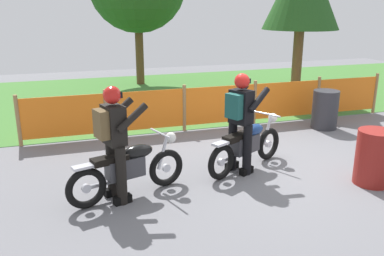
# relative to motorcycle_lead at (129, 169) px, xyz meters

# --- Properties ---
(ground) EXTENTS (24.00, 24.00, 0.02)m
(ground) POSITION_rel_motorcycle_lead_xyz_m (2.59, 0.43, -0.45)
(ground) COLOR slate
(grass_verge) EXTENTS (24.00, 7.62, 0.01)m
(grass_verge) POSITION_rel_motorcycle_lead_xyz_m (2.59, 6.73, -0.43)
(grass_verge) COLOR #427A33
(grass_verge) RESTS_ON ground
(barrier_fence) EXTENTS (8.71, 0.08, 1.05)m
(barrier_fence) POSITION_rel_motorcycle_lead_xyz_m (2.59, 2.92, 0.10)
(barrier_fence) COLOR #997547
(barrier_fence) RESTS_ON ground
(motorcycle_lead) EXTENTS (1.84, 0.77, 0.90)m
(motorcycle_lead) POSITION_rel_motorcycle_lead_xyz_m (0.00, 0.00, 0.00)
(motorcycle_lead) COLOR black
(motorcycle_lead) RESTS_ON ground
(motorcycle_trailing) EXTENTS (1.73, 0.98, 0.89)m
(motorcycle_trailing) POSITION_rel_motorcycle_lead_xyz_m (2.11, 0.46, -0.00)
(motorcycle_trailing) COLOR black
(motorcycle_trailing) RESTS_ON ground
(rider_lead) EXTENTS (0.76, 0.66, 1.69)m
(rider_lead) POSITION_rel_motorcycle_lead_xyz_m (-0.20, -0.06, 0.52)
(rider_lead) COLOR black
(rider_lead) RESTS_ON ground
(rider_trailing) EXTENTS (0.78, 0.70, 1.69)m
(rider_trailing) POSITION_rel_motorcycle_lead_xyz_m (1.93, 0.36, 0.52)
(rider_trailing) COLOR black
(rider_trailing) RESTS_ON ground
(oil_drum) EXTENTS (0.58, 0.58, 0.88)m
(oil_drum) POSITION_rel_motorcycle_lead_xyz_m (3.76, -0.73, 0.00)
(oil_drum) COLOR maroon
(oil_drum) RESTS_ON ground
(spare_drum) EXTENTS (0.58, 0.58, 0.88)m
(spare_drum) POSITION_rel_motorcycle_lead_xyz_m (4.85, 2.14, 0.00)
(spare_drum) COLOR #2D2D33
(spare_drum) RESTS_ON ground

